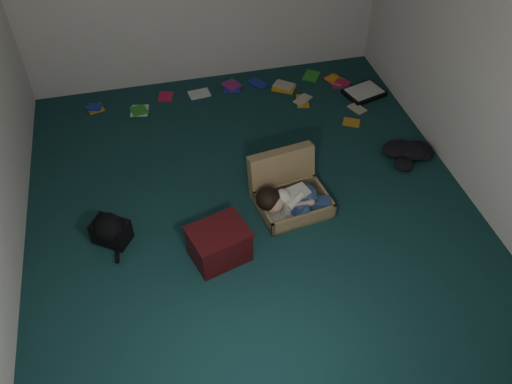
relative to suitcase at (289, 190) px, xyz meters
name	(u,v)px	position (x,y,z in m)	size (l,w,h in m)	color
floor	(252,208)	(-0.35, -0.01, -0.14)	(4.50, 4.50, 0.00)	#153C3C
wall_front	(365,356)	(-0.35, -2.26, 1.16)	(4.50, 4.50, 0.00)	silver
wall_right	(491,54)	(1.65, -0.01, 1.16)	(4.50, 4.50, 0.00)	silver
suitcase	(289,190)	(0.00, 0.00, 0.00)	(0.70, 0.69, 0.46)	#A28759
person	(292,200)	(-0.02, -0.16, 0.04)	(0.69, 0.33, 0.28)	silver
maroon_bin	(219,244)	(-0.74, -0.49, 0.02)	(0.55, 0.48, 0.32)	#420D10
backpack	(111,231)	(-1.60, -0.09, -0.02)	(0.37, 0.30, 0.22)	black
clothing_pile	(411,154)	(1.35, 0.28, -0.07)	(0.43, 0.35, 0.14)	black
paper_tray	(364,93)	(1.33, 1.44, -0.11)	(0.50, 0.42, 0.06)	black
book_scatter	(260,95)	(0.16, 1.70, -0.13)	(3.05, 1.21, 0.02)	gold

